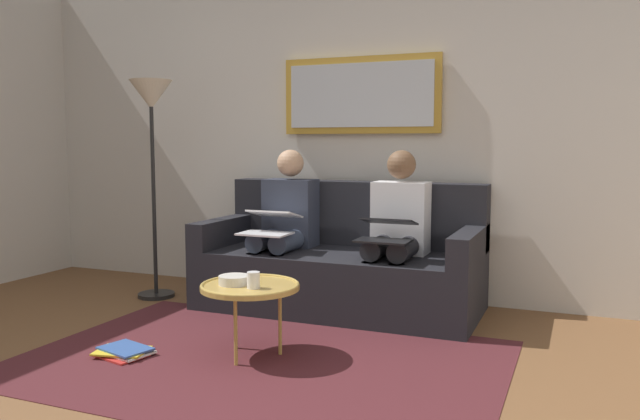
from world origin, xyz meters
TOP-DOWN VIEW (x-y plane):
  - wall_rear at (0.00, -2.60)m, footprint 6.00×0.12m
  - area_rug at (0.00, -0.85)m, footprint 2.60×1.80m
  - couch at (0.00, -2.12)m, footprint 1.98×0.90m
  - framed_mirror at (0.00, -2.51)m, footprint 1.24×0.05m
  - coffee_table at (0.09, -0.90)m, footprint 0.55×0.55m
  - cup at (0.03, -0.83)m, footprint 0.07×0.07m
  - bowl at (0.17, -0.88)m, footprint 0.17×0.17m
  - person_left at (-0.42, -2.05)m, footprint 0.38×0.58m
  - laptop_black at (-0.42, -1.80)m, footprint 0.35×0.34m
  - person_right at (0.42, -2.05)m, footprint 0.38×0.58m
  - laptop_white at (0.42, -1.81)m, footprint 0.35×0.39m
  - magazine_stack at (0.75, -0.63)m, footprint 0.34×0.29m
  - standing_lamp at (1.44, -1.85)m, footprint 0.32×0.32m

SIDE VIEW (x-z plane):
  - area_rug at x=0.00m, z-range 0.00..0.01m
  - magazine_stack at x=0.75m, z-range 0.01..0.04m
  - couch at x=0.00m, z-range -0.14..0.76m
  - coffee_table at x=0.09m, z-range 0.18..0.60m
  - bowl at x=0.17m, z-range 0.41..0.46m
  - cup at x=0.03m, z-range 0.41..0.50m
  - person_left at x=-0.42m, z-range 0.04..1.18m
  - person_right at x=0.42m, z-range 0.04..1.18m
  - laptop_black at x=-0.42m, z-range 0.55..0.70m
  - laptop_white at x=0.42m, z-range 0.55..0.72m
  - wall_rear at x=0.00m, z-range 0.00..2.60m
  - standing_lamp at x=1.44m, z-range 0.54..2.20m
  - framed_mirror at x=0.00m, z-range 1.26..1.84m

